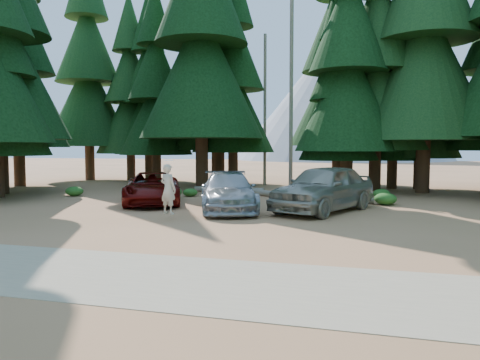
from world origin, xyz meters
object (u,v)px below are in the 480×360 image
Objects in this scene: silver_minivan_right at (324,188)px; silver_minivan_center at (228,192)px; red_pickup at (152,188)px; log_left at (229,190)px; frisbee_player at (168,189)px; log_right at (323,199)px; log_mid at (277,195)px.

silver_minivan_center is at bearing -145.27° from silver_minivan_right.
red_pickup is 6.42m from log_left.
frisbee_player is 10.27m from log_left.
log_right is at bearing -106.67° from frisbee_player.
frisbee_player is at bearing -82.94° from log_left.
red_pickup is 7.81m from log_right.
red_pickup is 1.35× the size of log_mid.
frisbee_player is at bearing -122.40° from log_right.
log_mid is (1.03, 5.07, -0.60)m from silver_minivan_center.
silver_minivan_center is 2.75× the size of frisbee_player.
log_left is 3.94m from log_mid.
log_mid is at bearing 155.60° from log_right.
silver_minivan_center reaches higher than log_right.
silver_minivan_right reaches higher than log_left.
silver_minivan_center is 0.96× the size of silver_minivan_right.
red_pickup is 0.94× the size of silver_minivan_right.
silver_minivan_right is 1.22× the size of log_right.
log_right is (5.63, -3.50, -0.00)m from log_left.
silver_minivan_right is 1.44× the size of log_mid.
silver_minivan_center is 5.17m from log_right.
silver_minivan_right is at bearing -125.78° from frisbee_player.
silver_minivan_right is 6.19m from frisbee_player.
red_pickup is at bearing -38.74° from frisbee_player.
log_mid is at bearing -87.75° from frisbee_player.
silver_minivan_center is 1.38× the size of log_mid.
frisbee_player reaches higher than red_pickup.
log_mid is at bearing -32.84° from log_left.
red_pickup is 4.05m from silver_minivan_center.
log_left reaches higher than log_right.
log_left is at bearing -66.34° from frisbee_player.
log_mid is at bearing 14.20° from red_pickup.
silver_minivan_right is at bearing -46.00° from log_left.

